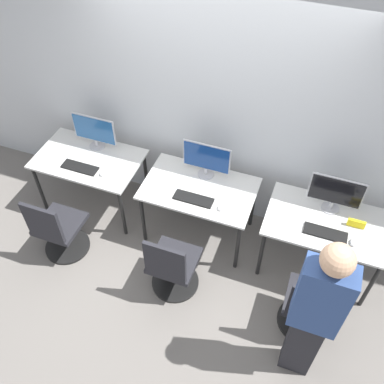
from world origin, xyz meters
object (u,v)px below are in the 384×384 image
(monitor_left, at_px, (94,131))
(office_chair_center, at_px, (173,268))
(mouse_center, at_px, (221,207))
(office_chair_right, at_px, (308,309))
(office_chair_left, at_px, (58,231))
(keyboard_right, at_px, (325,233))
(keyboard_center, at_px, (193,199))
(mouse_left, at_px, (103,173))
(keyboard_left, at_px, (80,167))
(monitor_center, at_px, (206,159))
(person_right, at_px, (315,311))
(mouse_right, at_px, (353,242))
(monitor_right, at_px, (336,193))

(monitor_left, bearing_deg, office_chair_center, -37.12)
(mouse_center, xyz_separation_m, office_chair_right, (1.01, -0.55, -0.38))
(office_chair_left, relative_size, office_chair_right, 1.00)
(monitor_left, xyz_separation_m, keyboard_right, (2.56, -0.36, -0.20))
(keyboard_center, distance_m, mouse_center, 0.29)
(mouse_left, bearing_deg, mouse_center, -1.17)
(keyboard_left, xyz_separation_m, monitor_center, (1.28, 0.37, 0.20))
(monitor_left, relative_size, keyboard_center, 1.26)
(keyboard_center, bearing_deg, office_chair_left, -155.35)
(monitor_left, xyz_separation_m, monitor_center, (1.28, -0.00, 0.00))
(keyboard_center, relative_size, person_right, 0.23)
(keyboard_left, xyz_separation_m, keyboard_right, (2.56, 0.02, 0.00))
(office_chair_left, bearing_deg, office_chair_right, 0.39)
(mouse_center, height_order, mouse_right, same)
(office_chair_center, height_order, person_right, person_right)
(office_chair_left, relative_size, mouse_right, 9.62)
(mouse_center, distance_m, monitor_right, 1.08)
(monitor_left, distance_m, office_chair_left, 1.13)
(monitor_right, distance_m, keyboard_right, 0.39)
(keyboard_left, distance_m, keyboard_center, 1.28)
(keyboard_left, height_order, office_chair_right, office_chair_right)
(mouse_left, relative_size, keyboard_center, 0.23)
(mouse_left, height_order, office_chair_right, office_chair_right)
(mouse_right, distance_m, office_chair_right, 0.72)
(monitor_right, height_order, keyboard_right, monitor_right)
(mouse_left, relative_size, mouse_center, 1.00)
(mouse_center, xyz_separation_m, keyboard_right, (0.99, 0.04, -0.01))
(mouse_center, bearing_deg, mouse_right, 0.70)
(mouse_left, height_order, keyboard_right, mouse_left)
(monitor_left, distance_m, keyboard_right, 2.59)
(keyboard_center, bearing_deg, monitor_right, 15.37)
(monitor_left, height_order, keyboard_left, monitor_left)
(keyboard_center, xyz_separation_m, mouse_center, (0.29, -0.02, 0.01))
(keyboard_left, height_order, keyboard_right, same)
(mouse_left, relative_size, office_chair_center, 0.10)
(monitor_left, relative_size, mouse_right, 5.53)
(monitor_left, bearing_deg, mouse_center, -14.29)
(monitor_left, distance_m, mouse_right, 2.84)
(monitor_right, bearing_deg, office_chair_right, -88.82)
(office_chair_right, bearing_deg, monitor_left, 159.84)
(mouse_left, relative_size, keyboard_right, 0.23)
(office_chair_left, relative_size, keyboard_center, 2.19)
(monitor_center, distance_m, person_right, 1.84)
(office_chair_right, xyz_separation_m, person_right, (-0.00, -0.37, 0.61))
(keyboard_left, distance_m, mouse_right, 2.81)
(monitor_right, xyz_separation_m, mouse_right, (0.25, -0.35, -0.20))
(mouse_left, bearing_deg, mouse_right, -0.25)
(office_chair_center, relative_size, keyboard_right, 2.19)
(monitor_right, distance_m, mouse_right, 0.48)
(keyboard_left, relative_size, monitor_center, 0.80)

